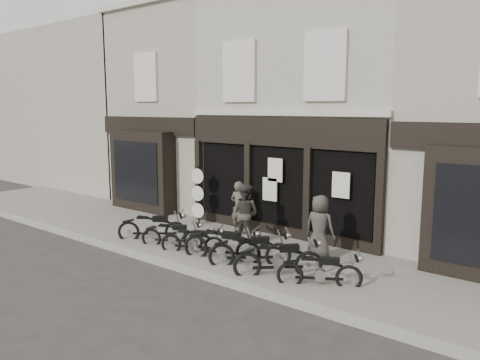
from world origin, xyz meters
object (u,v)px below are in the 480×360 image
Objects in this scene: motorcycle_1 at (173,237)px; man_right at (320,227)px; motorcycle_6 at (320,274)px; man_left at (239,207)px; motorcycle_5 at (279,263)px; man_centre at (245,213)px; advert_sign_post at (198,198)px; motorcycle_3 at (223,248)px; motorcycle_4 at (251,253)px; motorcycle_2 at (193,243)px; motorcycle_0 at (153,230)px.

man_right is (4.01, 1.70, 0.63)m from motorcycle_1.
man_left is (-4.33, 2.35, 0.61)m from motorcycle_6.
motorcycle_5 is 1.00× the size of man_centre.
motorcycle_1 is 0.79× the size of advert_sign_post.
man_left is at bearing -7.68° from advert_sign_post.
motorcycle_3 is 1.20× the size of motorcycle_6.
advert_sign_post is at bearing 128.39° from motorcycle_6.
motorcycle_4 is at bearing 126.54° from man_centre.
motorcycle_1 is at bearing 147.75° from motorcycle_2.
motorcycle_3 is 0.99× the size of advert_sign_post.
motorcycle_1 is at bearing 67.37° from man_left.
motorcycle_4 is 2.14m from motorcycle_6.
motorcycle_5 reaches higher than motorcycle_1.
motorcycle_6 is (5.03, -0.05, 0.02)m from motorcycle_1.
motorcycle_4 is 1.04× the size of man_left.
motorcycle_1 reaches higher than motorcycle_2.
motorcycle_2 is (0.93, -0.08, -0.00)m from motorcycle_1.
motorcycle_6 is (1.13, 0.04, -0.05)m from motorcycle_5.
motorcycle_5 is at bearing 137.53° from man_left.
motorcycle_6 is at bearing 148.90° from man_centre.
man_centre is 1.04× the size of man_right.
motorcycle_6 is at bearing -27.66° from advert_sign_post.
motorcycle_5 reaches higher than motorcycle_2.
motorcycle_6 is 1.02× the size of man_right.
motorcycle_3 is 0.90m from motorcycle_4.
man_right reaches higher than motorcycle_0.
motorcycle_4 is 1.03× the size of man_right.
motorcycle_4 is 3.16m from man_left.
motorcycle_1 is at bearing -41.81° from motorcycle_0.
man_left is (-2.19, 2.21, 0.57)m from motorcycle_4.
motorcycle_1 is at bearing 148.80° from motorcycle_6.
man_centre reaches higher than motorcycle_1.
motorcycle_2 is at bearing 64.81° from man_centre.
man_right is 5.23m from advert_sign_post.
motorcycle_6 is at bearing -26.91° from motorcycle_2.
motorcycle_1 is 0.93m from motorcycle_2.
motorcycle_1 is 0.96× the size of motorcycle_4.
motorcycle_1 is at bearing 159.65° from motorcycle_3.
motorcycle_0 is 2.98m from man_centre.
advert_sign_post is (-1.88, 0.03, 0.08)m from man_left.
man_right is at bearing 2.78° from motorcycle_2.
motorcycle_2 is at bearing -55.45° from advert_sign_post.
motorcycle_6 is at bearing -19.66° from motorcycle_3.
motorcycle_4 is at bearing 145.64° from motorcycle_6.
motorcycle_4 is at bearing -35.53° from advert_sign_post.
motorcycle_5 is 1.13m from motorcycle_6.
motorcycle_0 is 1.07× the size of motorcycle_1.
motorcycle_3 is at bearing 100.78° from man_centre.
motorcycle_2 is 3.61m from man_right.
motorcycle_2 is at bearing 149.79° from motorcycle_6.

